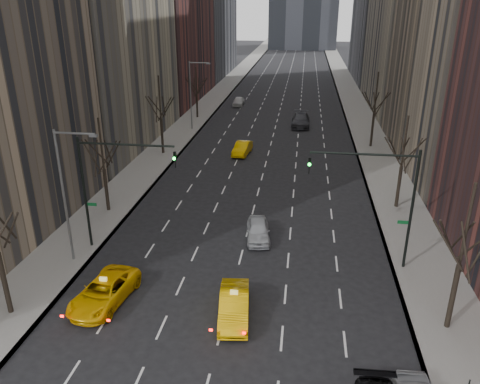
% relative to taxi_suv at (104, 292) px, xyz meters
% --- Properties ---
extents(sidewalk_left, '(4.50, 320.00, 0.15)m').
position_rel_taxi_suv_xyz_m(sidewalk_left, '(-5.08, 64.24, -0.66)').
color(sidewalk_left, slate).
rests_on(sidewalk_left, ground).
extents(sidewalk_right, '(4.50, 320.00, 0.15)m').
position_rel_taxi_suv_xyz_m(sidewalk_right, '(19.42, 64.24, -0.66)').
color(sidewalk_right, slate).
rests_on(sidewalk_right, ground).
extents(tree_lw_b, '(3.36, 3.50, 7.82)m').
position_rel_taxi_suv_xyz_m(tree_lw_b, '(-4.83, 12.24, 2.99)').
color(tree_lw_b, black).
rests_on(tree_lw_b, ground).
extents(tree_lw_c, '(3.36, 3.50, 8.74)m').
position_rel_taxi_suv_xyz_m(tree_lw_c, '(-4.83, 28.24, 3.30)').
color(tree_lw_c, black).
rests_on(tree_lw_c, ground).
extents(tree_lw_d, '(3.36, 3.50, 7.36)m').
position_rel_taxi_suv_xyz_m(tree_lw_d, '(-4.83, 46.24, 2.83)').
color(tree_lw_d, black).
rests_on(tree_lw_d, ground).
extents(tree_rw_a, '(3.36, 3.50, 8.28)m').
position_rel_taxi_suv_xyz_m(tree_rw_a, '(19.17, 0.24, 3.15)').
color(tree_rw_a, black).
rests_on(tree_rw_a, ground).
extents(tree_rw_b, '(3.36, 3.50, 7.82)m').
position_rel_taxi_suv_xyz_m(tree_rw_b, '(19.17, 16.24, 2.99)').
color(tree_rw_b, black).
rests_on(tree_rw_b, ground).
extents(tree_rw_c, '(3.36, 3.50, 8.74)m').
position_rel_taxi_suv_xyz_m(tree_rw_c, '(19.17, 34.24, 3.30)').
color(tree_rw_c, black).
rests_on(tree_rw_c, ground).
extents(traffic_mast_left, '(6.69, 0.39, 8.00)m').
position_rel_taxi_suv_xyz_m(traffic_mast_left, '(-1.94, 6.24, 4.76)').
color(traffic_mast_left, black).
rests_on(traffic_mast_left, ground).
extents(traffic_mast_right, '(6.69, 0.39, 8.00)m').
position_rel_taxi_suv_xyz_m(traffic_mast_right, '(16.27, 6.24, 4.76)').
color(traffic_mast_right, black).
rests_on(traffic_mast_right, ground).
extents(streetlight_near, '(2.83, 0.22, 9.00)m').
position_rel_taxi_suv_xyz_m(streetlight_near, '(-3.67, 4.24, 4.89)').
color(streetlight_near, slate).
rests_on(streetlight_near, ground).
extents(streetlight_far, '(2.83, 0.22, 9.00)m').
position_rel_taxi_suv_xyz_m(streetlight_far, '(-3.67, 39.24, 4.89)').
color(streetlight_far, slate).
rests_on(streetlight_far, ground).
extents(taxi_suv, '(3.13, 5.55, 1.46)m').
position_rel_taxi_suv_xyz_m(taxi_suv, '(0.00, 0.00, 0.00)').
color(taxi_suv, '#F1B305').
rests_on(taxi_suv, ground).
extents(taxi_sedan, '(2.11, 4.75, 1.52)m').
position_rel_taxi_suv_xyz_m(taxi_sedan, '(7.68, -0.33, 0.03)').
color(taxi_sedan, '#E7AB04').
rests_on(taxi_sedan, ground).
extents(silver_sedan_ahead, '(2.21, 4.32, 1.41)m').
position_rel_taxi_suv_xyz_m(silver_sedan_ahead, '(8.07, 9.06, -0.03)').
color(silver_sedan_ahead, '#AEB1B6').
rests_on(silver_sedan_ahead, ground).
extents(far_taxi, '(2.02, 4.52, 1.44)m').
position_rel_taxi_suv_xyz_m(far_taxi, '(4.21, 29.35, -0.01)').
color(far_taxi, '#EBAF04').
rests_on(far_taxi, ground).
extents(far_suv_grey, '(2.47, 6.05, 1.75)m').
position_rel_taxi_suv_xyz_m(far_suv_grey, '(10.61, 43.43, 0.15)').
color(far_suv_grey, '#2F2F35').
rests_on(far_suv_grey, ground).
extents(far_car_white, '(1.72, 4.24, 1.44)m').
position_rel_taxi_suv_xyz_m(far_car_white, '(0.06, 55.86, -0.01)').
color(far_car_white, '#B8B8B8').
rests_on(far_car_white, ground).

